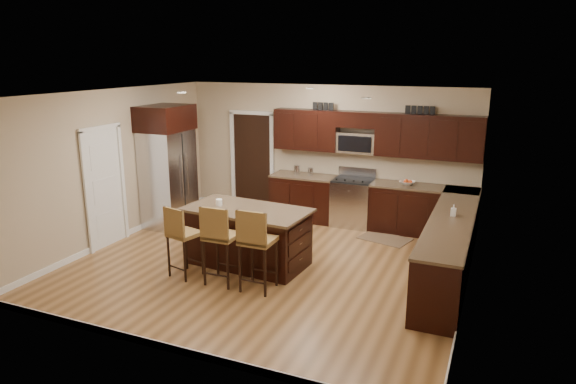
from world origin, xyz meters
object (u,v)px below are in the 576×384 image
at_px(range, 353,202).
at_px(stool_left, 181,234).
at_px(stool_mid, 219,236).
at_px(stool_right, 256,241).
at_px(island, 248,238).
at_px(refrigerator, 168,165).

xyz_separation_m(range, stool_left, (-1.67, -3.40, 0.22)).
bearing_deg(stool_mid, stool_left, 178.52).
bearing_deg(stool_right, stool_left, 179.17).
height_order(range, stool_left, range).
bearing_deg(island, stool_right, -51.68).
height_order(stool_mid, refrigerator, refrigerator).
relative_size(island, refrigerator, 0.86).
relative_size(island, stool_mid, 1.70).
bearing_deg(stool_mid, stool_right, -0.97).
bearing_deg(island, range, 72.98).
xyz_separation_m(range, refrigerator, (-3.30, -1.41, 0.73)).
distance_m(stool_left, stool_mid, 0.66).
xyz_separation_m(range, stool_right, (-0.43, -3.41, 0.29)).
xyz_separation_m(stool_left, stool_right, (1.24, -0.01, 0.07)).
distance_m(range, stool_right, 3.45).
relative_size(stool_mid, refrigerator, 0.51).
bearing_deg(refrigerator, stool_mid, -41.17).
xyz_separation_m(stool_left, refrigerator, (-1.63, 1.99, 0.52)).
relative_size(range, stool_right, 0.91).
bearing_deg(island, stool_mid, -86.40).
relative_size(stool_left, stool_mid, 0.92).
height_order(stool_left, stool_mid, stool_mid).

